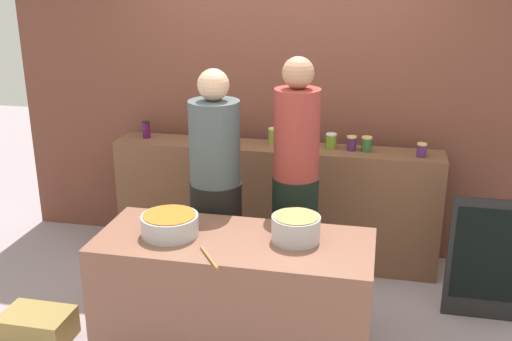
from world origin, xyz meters
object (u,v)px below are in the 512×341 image
(preserve_jar_4, at_px, (331,141))
(preserve_jar_3, at_px, (273,136))
(wooden_spoon, at_px, (209,258))
(preserve_jar_0, at_px, (146,130))
(cook_in_cap, at_px, (295,199))
(cooking_pot_center, at_px, (296,228))
(preserve_jar_6, at_px, (367,144))
(cooking_pot_left, at_px, (170,225))
(preserve_jar_2, at_px, (229,136))
(bread_crate, at_px, (37,326))
(preserve_jar_5, at_px, (352,143))
(cook_with_tongs, at_px, (216,204))
(preserve_jar_1, at_px, (202,133))
(preserve_jar_7, at_px, (422,150))
(chalkboard_sign, at_px, (486,259))

(preserve_jar_4, bearing_deg, preserve_jar_3, 179.00)
(wooden_spoon, bearing_deg, preserve_jar_0, 121.69)
(wooden_spoon, xyz_separation_m, cook_in_cap, (0.35, 0.95, 0.02))
(cooking_pot_center, distance_m, cook_in_cap, 0.61)
(preserve_jar_6, height_order, cooking_pot_left, preserve_jar_6)
(preserve_jar_2, relative_size, bread_crate, 0.27)
(preserve_jar_5, height_order, cook_with_tongs, cook_with_tongs)
(preserve_jar_4, bearing_deg, wooden_spoon, -106.83)
(cook_in_cap, bearing_deg, wooden_spoon, -110.25)
(preserve_jar_0, distance_m, preserve_jar_4, 1.57)
(preserve_jar_2, distance_m, preserve_jar_4, 0.84)
(preserve_jar_1, bearing_deg, preserve_jar_6, -1.00)
(preserve_jar_7, xyz_separation_m, chalkboard_sign, (0.46, -0.56, -0.60))
(preserve_jar_4, bearing_deg, preserve_jar_7, -6.71)
(cook_with_tongs, xyz_separation_m, chalkboard_sign, (1.89, 0.20, -0.34))
(cook_in_cap, bearing_deg, preserve_jar_1, 139.89)
(preserve_jar_3, bearing_deg, cook_in_cap, -68.55)
(preserve_jar_5, relative_size, chalkboard_sign, 0.13)
(preserve_jar_3, distance_m, preserve_jar_7, 1.18)
(preserve_jar_6, distance_m, cooking_pot_center, 1.40)
(preserve_jar_6, bearing_deg, wooden_spoon, -115.43)
(preserve_jar_4, relative_size, chalkboard_sign, 0.13)
(preserve_jar_6, relative_size, cook_in_cap, 0.07)
(preserve_jar_4, bearing_deg, preserve_jar_0, -179.31)
(cooking_pot_left, relative_size, cooking_pot_center, 1.20)
(preserve_jar_2, bearing_deg, chalkboard_sign, -16.96)
(preserve_jar_5, bearing_deg, cook_in_cap, -114.22)
(preserve_jar_7, bearing_deg, cook_in_cap, -141.72)
(preserve_jar_3, distance_m, preserve_jar_6, 0.76)
(cooking_pot_left, bearing_deg, preserve_jar_7, 41.42)
(preserve_jar_0, xyz_separation_m, preserve_jar_6, (1.86, -0.01, -0.01))
(wooden_spoon, bearing_deg, preserve_jar_1, 107.96)
(preserve_jar_3, height_order, preserve_jar_4, preserve_jar_3)
(wooden_spoon, height_order, bread_crate, wooden_spoon)
(preserve_jar_6, bearing_deg, chalkboard_sign, -34.91)
(preserve_jar_0, bearing_deg, preserve_jar_7, -1.61)
(preserve_jar_5, relative_size, cooking_pot_left, 0.33)
(preserve_jar_3, height_order, wooden_spoon, preserve_jar_3)
(preserve_jar_7, bearing_deg, wooden_spoon, -126.74)
(preserve_jar_1, distance_m, cooking_pot_left, 1.48)
(wooden_spoon, bearing_deg, chalkboard_sign, 32.54)
(cooking_pot_left, xyz_separation_m, bread_crate, (-0.94, -0.11, -0.79))
(preserve_jar_0, xyz_separation_m, preserve_jar_3, (1.10, 0.03, -0.00))
(preserve_jar_0, height_order, preserve_jar_1, preserve_jar_0)
(preserve_jar_1, xyz_separation_m, bread_crate, (-0.71, -1.56, -0.98))
(preserve_jar_1, bearing_deg, preserve_jar_0, -178.77)
(cooking_pot_center, height_order, bread_crate, cooking_pot_center)
(preserve_jar_2, xyz_separation_m, cooking_pot_left, (-0.01, -1.42, -0.18))
(cook_in_cap, bearing_deg, preserve_jar_4, 77.56)
(preserve_jar_7, bearing_deg, cooking_pot_left, -138.58)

